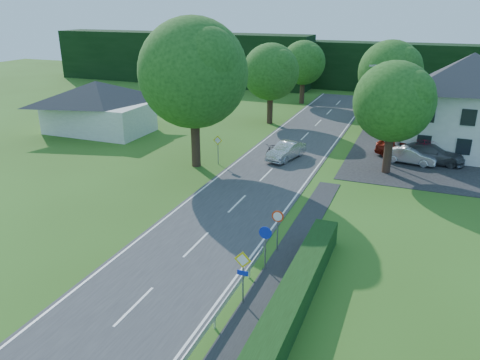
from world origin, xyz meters
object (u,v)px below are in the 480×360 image
at_px(parasol, 423,151).
at_px(parked_car_red, 403,149).
at_px(motorcycle, 272,149).
at_px(parked_car_silver_a, 411,155).
at_px(streetlight, 389,111).
at_px(parked_car_grey, 430,153).
at_px(moving_car, 286,151).

bearing_deg(parasol, parked_car_red, 152.95).
xyz_separation_m(motorcycle, parked_car_silver_a, (11.32, 1.95, 0.16)).
xyz_separation_m(streetlight, parked_car_red, (1.35, 2.30, -3.67)).
height_order(parked_car_red, parasol, parasol).
height_order(streetlight, parasol, streetlight).
bearing_deg(parasol, parked_car_silver_a, -154.01).
bearing_deg(parked_car_silver_a, motorcycle, 107.63).
height_order(motorcycle, parked_car_silver_a, parked_car_silver_a).
xyz_separation_m(parked_car_red, parked_car_silver_a, (0.71, -1.30, -0.08)).
relative_size(motorcycle, parked_car_grey, 0.36).
xyz_separation_m(parked_car_silver_a, parked_car_grey, (1.43, 0.87, 0.12)).
bearing_deg(parked_car_red, motorcycle, 120.62).
relative_size(streetlight, motorcycle, 4.10).
distance_m(moving_car, parked_car_grey, 11.81).
xyz_separation_m(moving_car, parked_car_grey, (11.26, 3.56, 0.08)).
distance_m(parked_car_grey, parasol, 0.68).
bearing_deg(parked_car_grey, moving_car, 111.21).
height_order(moving_car, parked_car_grey, parked_car_grey).
bearing_deg(motorcycle, parked_car_silver_a, 17.53).
relative_size(moving_car, motorcycle, 2.22).
height_order(moving_car, motorcycle, moving_car).
distance_m(moving_car, motorcycle, 1.68).
height_order(parked_car_silver_a, parasol, parasol).
relative_size(moving_car, parasol, 1.91).
bearing_deg(parked_car_grey, parked_car_silver_a, 124.80).
bearing_deg(parked_car_silver_a, streetlight, 123.73).
height_order(streetlight, parked_car_red, streetlight).
relative_size(streetlight, parked_car_red, 1.80).
bearing_deg(streetlight, moving_car, -167.71).
relative_size(motorcycle, parked_car_red, 0.44).
bearing_deg(parked_car_silver_a, parasol, -56.18).
distance_m(motorcycle, parasol, 12.50).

